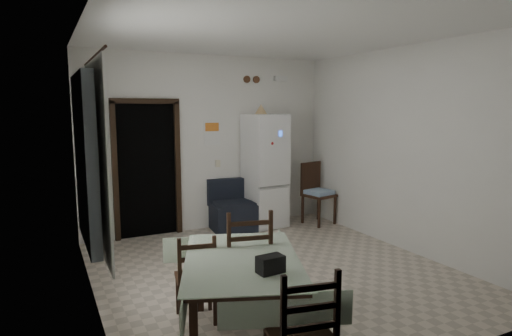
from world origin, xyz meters
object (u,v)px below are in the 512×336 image
object	(u,v)px
fridge	(265,171)
dining_chair_far_left	(195,276)
corner_chair	(319,194)
dining_chair_near_head	(300,332)
dining_chair_far_right	(246,261)
dining_table	(242,301)
navy_seat	(233,205)

from	to	relation	value
fridge	dining_chair_far_left	size ratio (longest dim) A/B	2.22
corner_chair	dining_chair_near_head	size ratio (longest dim) A/B	1.07
fridge	dining_chair_far_right	distance (m)	3.25
dining_table	dining_chair_near_head	size ratio (longest dim) A/B	1.46
dining_chair_near_head	corner_chair	bearing A→B (deg)	-115.34
fridge	corner_chair	bearing A→B (deg)	-24.74
navy_seat	dining_chair_far_left	xyz separation A→B (m)	(-1.56, -2.66, 0.02)
dining_chair_far_right	navy_seat	bearing A→B (deg)	-98.04
navy_seat	dining_chair_far_left	world-z (taller)	dining_chair_far_left
navy_seat	corner_chair	xyz separation A→B (m)	(1.51, -0.33, 0.12)
dining_chair_near_head	dining_chair_far_left	bearing A→B (deg)	-67.87
navy_seat	dining_chair_near_head	world-z (taller)	dining_chair_near_head
dining_chair_far_right	dining_chair_near_head	distance (m)	1.35
navy_seat	corner_chair	bearing A→B (deg)	-6.64
corner_chair	dining_chair_far_left	distance (m)	3.86
fridge	dining_table	size ratio (longest dim) A/B	1.32
fridge	dining_chair_near_head	distance (m)	4.53
corner_chair	dining_chair_far_left	world-z (taller)	corner_chair
corner_chair	dining_table	size ratio (longest dim) A/B	0.74
dining_chair_far_left	dining_chair_near_head	distance (m)	1.45
corner_chair	dining_chair_far_right	world-z (taller)	dining_chair_far_right
corner_chair	dining_table	bearing A→B (deg)	-145.80
corner_chair	dining_chair_near_head	bearing A→B (deg)	-138.11
fridge	navy_seat	bearing A→B (deg)	175.25
dining_chair_far_right	dining_chair_near_head	xyz separation A→B (m)	(-0.22, -1.33, -0.04)
dining_table	fridge	bearing A→B (deg)	80.44
corner_chair	navy_seat	bearing A→B (deg)	156.29
navy_seat	dining_chair_far_left	size ratio (longest dim) A/B	0.96
fridge	dining_chair_near_head	size ratio (longest dim) A/B	1.92
dining_table	corner_chair	bearing A→B (deg)	67.04
navy_seat	dining_chair_near_head	xyz separation A→B (m)	(-1.29, -4.08, 0.09)
corner_chair	dining_chair_far_right	bearing A→B (deg)	-148.20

